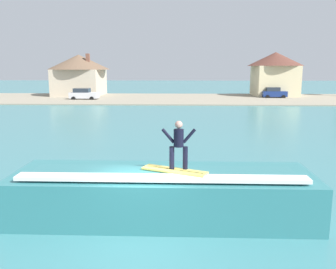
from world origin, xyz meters
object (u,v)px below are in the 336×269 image
Objects in this scene: wave_crest at (163,194)px; car_near_shore at (84,94)px; surfer at (179,143)px; car_far_shore at (274,93)px; house_with_chimney at (79,73)px; house_gabled_white at (275,72)px; surfboard at (174,170)px.

car_near_shore reaches higher than wave_crest.
car_far_shore is (15.21, 47.84, -1.72)m from surfer.
surfer is 54.84m from house_with_chimney.
surfer reaches higher than wave_crest.
car_far_shore is at bearing -6.85° from house_with_chimney.
house_gabled_white is at bearing 75.85° from car_far_shore.
surfboard is at bearing -48.13° from wave_crest.
house_with_chimney reaches higher than surfer.
surfer is (0.52, -0.37, 1.85)m from wave_crest.
house_gabled_white is (16.73, 51.43, 3.45)m from wave_crest.
house_gabled_white is (16.34, 51.87, 2.50)m from surfboard.
surfer is 54.30m from house_gabled_white.
surfer reaches higher than surfboard.
house_gabled_white is at bearing 72.52° from surfboard.
car_far_shore is at bearing -104.15° from house_gabled_white.
wave_crest is 2.31× the size of car_near_shore.
car_far_shore is at bearing 72.37° from surfer.
surfer is 0.36× the size of car_near_shore.
car_near_shore is at bearing 109.00° from surfer.
car_far_shore reaches higher than surfboard.
house_gabled_white reaches higher than surfer.
car_near_shore reaches higher than surfboard.
wave_crest is 1.12m from surfboard.
car_far_shore is (15.73, 47.47, 0.13)m from wave_crest.
house_with_chimney is at bearing 109.06° from surfer.
car_near_shore is at bearing -70.60° from house_with_chimney.
surfboard is 0.56× the size of car_far_shore.
house_with_chimney is (-17.77, 51.89, 2.32)m from surfboard.
surfer is (0.13, 0.07, 0.90)m from surfboard.
house_gabled_white is at bearing 71.98° from wave_crest.
house_gabled_white reaches higher than house_with_chimney.
surfer is at bearing -70.94° from house_with_chimney.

